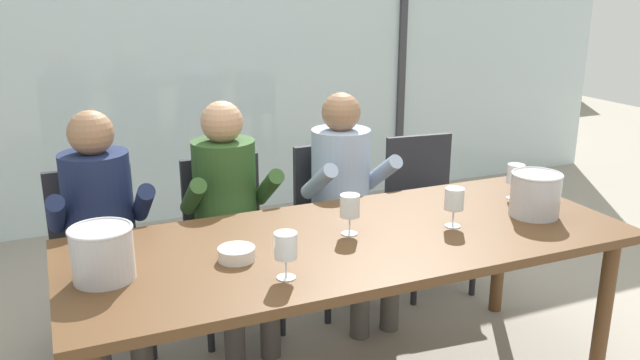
# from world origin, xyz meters

# --- Properties ---
(ground) EXTENTS (14.00, 14.00, 0.00)m
(ground) POSITION_xyz_m (0.00, 1.00, 0.00)
(ground) COLOR #9E9384
(window_glass_panel) EXTENTS (7.56, 0.03, 2.60)m
(window_glass_panel) POSITION_xyz_m (0.00, 2.58, 1.30)
(window_glass_panel) COLOR silver
(window_glass_panel) RESTS_ON ground
(window_mullion_right) EXTENTS (0.06, 0.06, 2.60)m
(window_mullion_right) POSITION_xyz_m (1.70, 2.56, 1.30)
(window_mullion_right) COLOR #38383D
(window_mullion_right) RESTS_ON ground
(hillside_vineyard) EXTENTS (13.56, 2.40, 1.40)m
(hillside_vineyard) POSITION_xyz_m (0.00, 6.84, 0.70)
(hillside_vineyard) COLOR #386633
(hillside_vineyard) RESTS_ON ground
(dining_table) EXTENTS (2.36, 0.93, 0.75)m
(dining_table) POSITION_xyz_m (0.00, 0.00, 0.68)
(dining_table) COLOR brown
(dining_table) RESTS_ON ground
(chair_near_curtain) EXTENTS (0.45, 0.45, 0.89)m
(chair_near_curtain) POSITION_xyz_m (-0.97, 0.90, 0.52)
(chair_near_curtain) COLOR #232328
(chair_near_curtain) RESTS_ON ground
(chair_left_of_center) EXTENTS (0.45, 0.45, 0.89)m
(chair_left_of_center) POSITION_xyz_m (-0.31, 0.86, 0.52)
(chair_left_of_center) COLOR #232328
(chair_left_of_center) RESTS_ON ground
(chair_center) EXTENTS (0.46, 0.46, 0.89)m
(chair_center) POSITION_xyz_m (0.33, 0.90, 0.52)
(chair_center) COLOR #232328
(chair_center) RESTS_ON ground
(chair_right_of_center) EXTENTS (0.48, 0.48, 0.89)m
(chair_right_of_center) POSITION_xyz_m (0.91, 0.87, 0.52)
(chair_right_of_center) COLOR #232328
(chair_right_of_center) RESTS_ON ground
(person_navy_polo) EXTENTS (0.46, 0.61, 1.21)m
(person_navy_polo) POSITION_xyz_m (-0.94, 0.74, 0.70)
(person_navy_polo) COLOR #192347
(person_navy_polo) RESTS_ON ground
(person_olive_shirt) EXTENTS (0.46, 0.61, 1.21)m
(person_olive_shirt) POSITION_xyz_m (-0.33, 0.74, 0.70)
(person_olive_shirt) COLOR #2D5123
(person_olive_shirt) RESTS_ON ground
(person_pale_blue_shirt) EXTENTS (0.47, 0.62, 1.21)m
(person_pale_blue_shirt) POSITION_xyz_m (0.33, 0.74, 0.70)
(person_pale_blue_shirt) COLOR #9EB2D1
(person_pale_blue_shirt) RESTS_ON ground
(ice_bucket_primary) EXTENTS (0.23, 0.23, 0.20)m
(ice_bucket_primary) POSITION_xyz_m (0.87, -0.09, 0.85)
(ice_bucket_primary) COLOR #B7B7BC
(ice_bucket_primary) RESTS_ON dining_table
(ice_bucket_secondary) EXTENTS (0.23, 0.23, 0.20)m
(ice_bucket_secondary) POSITION_xyz_m (-0.99, -0.01, 0.85)
(ice_bucket_secondary) COLOR #B7B7BC
(ice_bucket_secondary) RESTS_ON dining_table
(tasting_bowl) EXTENTS (0.14, 0.14, 0.05)m
(tasting_bowl) POSITION_xyz_m (-0.51, -0.04, 0.77)
(tasting_bowl) COLOR silver
(tasting_bowl) RESTS_ON dining_table
(wine_glass_by_left_taster) EXTENTS (0.08, 0.08, 0.17)m
(wine_glass_by_left_taster) POSITION_xyz_m (-0.39, -0.26, 0.87)
(wine_glass_by_left_taster) COLOR silver
(wine_glass_by_left_taster) RESTS_ON dining_table
(wine_glass_near_bucket) EXTENTS (0.08, 0.08, 0.17)m
(wine_glass_near_bucket) POSITION_xyz_m (0.45, -0.06, 0.87)
(wine_glass_near_bucket) COLOR silver
(wine_glass_near_bucket) RESTS_ON dining_table
(wine_glass_center_pour) EXTENTS (0.08, 0.08, 0.17)m
(wine_glass_center_pour) POSITION_xyz_m (0.95, 0.14, 0.87)
(wine_glass_center_pour) COLOR silver
(wine_glass_center_pour) RESTS_ON dining_table
(wine_glass_by_right_taster) EXTENTS (0.08, 0.08, 0.17)m
(wine_glass_by_right_taster) POSITION_xyz_m (-0.00, 0.03, 0.87)
(wine_glass_by_right_taster) COLOR silver
(wine_glass_by_right_taster) RESTS_ON dining_table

